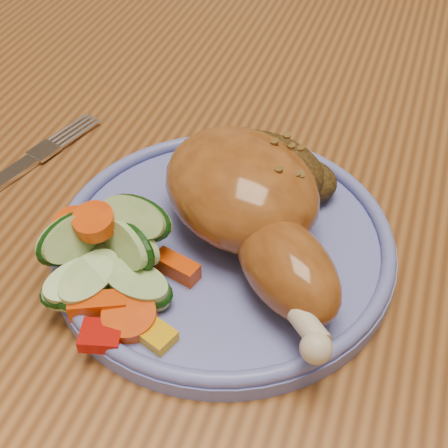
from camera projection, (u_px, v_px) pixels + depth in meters
The scene contains 8 objects.
dining_table at pixel (307, 292), 0.52m from camera, with size 0.90×1.40×0.75m.
chair_far at pixel (385, 88), 1.06m from camera, with size 0.42×0.42×0.91m.
plate at pixel (224, 246), 0.43m from camera, with size 0.24×0.24×0.01m, color #646CC0.
plate_rim at pixel (224, 234), 0.43m from camera, with size 0.23×0.23×0.01m, color #646CC0.
chicken_leg at pixel (251, 206), 0.41m from camera, with size 0.17×0.19×0.06m.
rice_pilaf at pixel (256, 172), 0.45m from camera, with size 0.11×0.08×0.05m.
vegetable_pile at pixel (106, 260), 0.39m from camera, with size 0.12×0.11×0.06m.
fork at pixel (2, 180), 0.49m from camera, with size 0.06×0.17×0.00m.
Camera 1 is at (0.04, -0.34, 1.07)m, focal length 50.00 mm.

